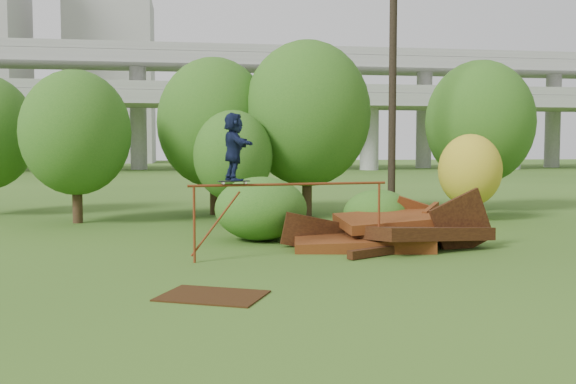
{
  "coord_description": "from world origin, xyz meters",
  "views": [
    {
      "loc": [
        -3.21,
        -13.33,
        2.69
      ],
      "look_at": [
        -0.8,
        2.0,
        1.6
      ],
      "focal_mm": 40.0,
      "sensor_mm": 36.0,
      "label": 1
    }
  ],
  "objects": [
    {
      "name": "flat_plate",
      "position": [
        -2.79,
        -1.88,
        0.01
      ],
      "size": [
        2.19,
        1.94,
        0.03
      ],
      "primitive_type": "cube",
      "rotation": [
        0.0,
        0.0,
        -0.43
      ],
      "color": "#311B0A",
      "rests_on": "ground"
    },
    {
      "name": "ground",
      "position": [
        0.0,
        0.0,
        0.0
      ],
      "size": [
        240.0,
        240.0,
        0.0
      ],
      "primitive_type": "plane",
      "color": "#2D5116",
      "rests_on": "ground"
    },
    {
      "name": "skateboard",
      "position": [
        -2.13,
        1.73,
        1.89
      ],
      "size": [
        0.76,
        0.3,
        0.08
      ],
      "rotation": [
        0.0,
        0.0,
        0.14
      ],
      "color": "black",
      "rests_on": "grind_rail"
    },
    {
      "name": "grind_rail",
      "position": [
        -0.74,
        1.93,
        1.45
      ],
      "size": [
        4.95,
        0.78,
        1.82
      ],
      "color": "maroon",
      "rests_on": "ground"
    },
    {
      "name": "tree_0",
      "position": [
        -7.08,
        10.18,
        3.19
      ],
      "size": [
        3.83,
        3.83,
        5.4
      ],
      "color": "black",
      "rests_on": "ground"
    },
    {
      "name": "tree_1",
      "position": [
        -2.15,
        12.36,
        3.65
      ],
      "size": [
        4.48,
        4.48,
        6.23
      ],
      "color": "black",
      "rests_on": "ground"
    },
    {
      "name": "freeway_overpass",
      "position": [
        0.0,
        62.92,
        10.32
      ],
      "size": [
        160.0,
        15.0,
        13.7
      ],
      "color": "gray",
      "rests_on": "ground"
    },
    {
      "name": "tree_2",
      "position": [
        -1.58,
        9.72,
        2.37
      ],
      "size": [
        2.85,
        2.85,
        4.02
      ],
      "color": "black",
      "rests_on": "ground"
    },
    {
      "name": "shrub_left",
      "position": [
        -1.13,
        4.92,
        0.92
      ],
      "size": [
        2.67,
        2.46,
        1.85
      ],
      "primitive_type": "ellipsoid",
      "color": "#164612",
      "rests_on": "ground"
    },
    {
      "name": "building_right",
      "position": [
        -16.0,
        102.0,
        14.0
      ],
      "size": [
        14.0,
        14.0,
        28.0
      ],
      "primitive_type": "cube",
      "color": "#9E9E99",
      "rests_on": "ground"
    },
    {
      "name": "utility_pole",
      "position": [
        4.3,
        9.61,
        5.06
      ],
      "size": [
        1.4,
        0.28,
        9.97
      ],
      "color": "black",
      "rests_on": "ground"
    },
    {
      "name": "tree_4",
      "position": [
        6.98,
        8.74,
        1.84
      ],
      "size": [
        2.3,
        2.3,
        3.17
      ],
      "color": "black",
      "rests_on": "ground"
    },
    {
      "name": "shrub_right",
      "position": [
        2.31,
        4.76,
        0.73
      ],
      "size": [
        2.05,
        1.88,
        1.45
      ],
      "primitive_type": "ellipsoid",
      "color": "#164612",
      "rests_on": "ground"
    },
    {
      "name": "scrap_pile",
      "position": [
        2.13,
        3.07,
        0.38
      ],
      "size": [
        5.73,
        3.28,
        1.92
      ],
      "color": "#4A230D",
      "rests_on": "ground"
    },
    {
      "name": "skater",
      "position": [
        -2.13,
        1.73,
        2.7
      ],
      "size": [
        0.81,
        1.55,
        1.6
      ],
      "primitive_type": "imported",
      "rotation": [
        0.0,
        0.0,
        1.81
      ],
      "color": "#121A3A",
      "rests_on": "skateboard"
    },
    {
      "name": "tree_5",
      "position": [
        8.87,
        11.99,
        3.72
      ],
      "size": [
        4.49,
        4.49,
        6.3
      ],
      "color": "black",
      "rests_on": "ground"
    },
    {
      "name": "tree_3",
      "position": [
        1.39,
        11.18,
        3.98
      ],
      "size": [
        4.9,
        4.9,
        6.8
      ],
      "color": "black",
      "rests_on": "ground"
    }
  ]
}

